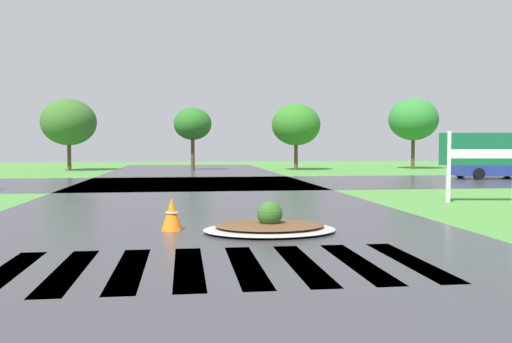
# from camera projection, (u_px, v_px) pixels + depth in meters

# --- Properties ---
(asphalt_roadway) EXTENTS (11.46, 80.00, 0.01)m
(asphalt_roadway) POSITION_uv_depth(u_px,v_px,m) (206.00, 225.00, 12.99)
(asphalt_roadway) COLOR #35353A
(asphalt_roadway) RESTS_ON ground
(asphalt_cross_road) EXTENTS (90.00, 10.31, 0.01)m
(asphalt_cross_road) POSITION_uv_depth(u_px,v_px,m) (194.00, 183.00, 27.38)
(asphalt_cross_road) COLOR #35353A
(asphalt_cross_road) RESTS_ON ground
(crosswalk_stripes) EXTENTS (6.75, 3.11, 0.01)m
(crosswalk_stripes) POSITION_uv_depth(u_px,v_px,m) (218.00, 266.00, 8.56)
(crosswalk_stripes) COLOR white
(crosswalk_stripes) RESTS_ON ground
(estate_billboard) EXTENTS (2.79, 0.50, 2.36)m
(estate_billboard) POSITION_uv_depth(u_px,v_px,m) (482.00, 153.00, 18.07)
(estate_billboard) COLOR white
(estate_billboard) RESTS_ON ground
(median_island) EXTENTS (2.91, 2.23, 0.68)m
(median_island) POSITION_uv_depth(u_px,v_px,m) (270.00, 226.00, 11.95)
(median_island) COLOR #9E9B93
(median_island) RESTS_ON ground
(car_white_sedan) EXTENTS (4.42, 2.21, 1.23)m
(car_white_sedan) POSITION_uv_depth(u_px,v_px,m) (493.00, 168.00, 31.19)
(car_white_sedan) COLOR navy
(car_white_sedan) RESTS_ON ground
(traffic_cone) EXTENTS (0.47, 0.47, 0.74)m
(traffic_cone) POSITION_uv_depth(u_px,v_px,m) (172.00, 214.00, 12.14)
(traffic_cone) COLOR orange
(traffic_cone) RESTS_ON ground
(background_treeline) EXTENTS (50.06, 5.19, 6.44)m
(background_treeline) POSITION_uv_depth(u_px,v_px,m) (93.00, 119.00, 40.35)
(background_treeline) COLOR #4C3823
(background_treeline) RESTS_ON ground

